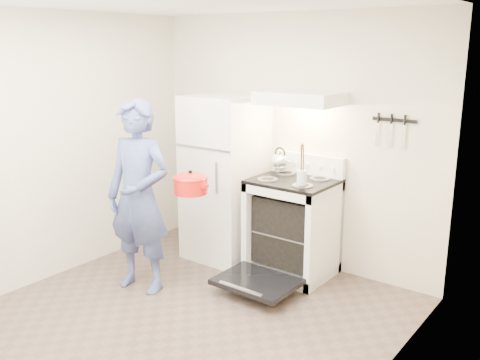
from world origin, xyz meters
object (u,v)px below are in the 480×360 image
stove_body (292,229)px  person (139,197)px  refrigerator (225,178)px  dutch_oven (191,186)px  tea_kettle (280,160)px

stove_body → person: (-0.93, -1.11, 0.41)m
refrigerator → dutch_oven: refrigerator is taller
refrigerator → tea_kettle: refrigerator is taller
tea_kettle → stove_body: bearing=-29.2°
refrigerator → tea_kettle: 0.63m
refrigerator → stove_body: refrigerator is taller
person → stove_body: bearing=38.3°
refrigerator → person: 1.09m
refrigerator → dutch_oven: size_ratio=4.51×
refrigerator → person: size_ratio=0.98×
dutch_oven → person: bearing=-137.9°
refrigerator → stove_body: bearing=1.8°
stove_body → tea_kettle: bearing=150.8°
person → refrigerator: bearing=72.0°
tea_kettle → person: 1.44m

